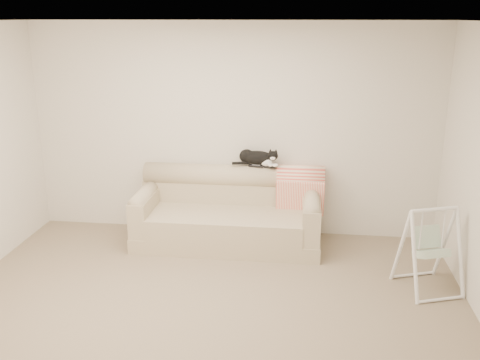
# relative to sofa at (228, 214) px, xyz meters

# --- Properties ---
(ground_plane) EXTENTS (5.00, 5.00, 0.00)m
(ground_plane) POSITION_rel_sofa_xyz_m (0.00, -1.62, -0.35)
(ground_plane) COLOR #776855
(ground_plane) RESTS_ON ground
(room_shell) EXTENTS (5.04, 4.04, 2.60)m
(room_shell) POSITION_rel_sofa_xyz_m (0.00, -1.62, 1.18)
(room_shell) COLOR beige
(room_shell) RESTS_ON ground
(sofa) EXTENTS (2.20, 0.93, 0.90)m
(sofa) POSITION_rel_sofa_xyz_m (0.00, 0.00, 0.00)
(sofa) COLOR tan
(sofa) RESTS_ON ground
(remote_a) EXTENTS (0.19, 0.08, 0.03)m
(remote_a) POSITION_rel_sofa_xyz_m (0.31, 0.22, 0.56)
(remote_a) COLOR black
(remote_a) RESTS_ON sofa
(remote_b) EXTENTS (0.18, 0.08, 0.02)m
(remote_b) POSITION_rel_sofa_xyz_m (0.47, 0.21, 0.56)
(remote_b) COLOR black
(remote_b) RESTS_ON sofa
(tuxedo_cat) EXTENTS (0.57, 0.25, 0.22)m
(tuxedo_cat) POSITION_rel_sofa_xyz_m (0.32, 0.25, 0.65)
(tuxedo_cat) COLOR black
(tuxedo_cat) RESTS_ON sofa
(throw_blanket) EXTENTS (0.57, 0.38, 0.58)m
(throw_blanket) POSITION_rel_sofa_xyz_m (0.85, 0.23, 0.37)
(throw_blanket) COLOR #E24C3E
(throw_blanket) RESTS_ON sofa
(baby_swing) EXTENTS (0.69, 0.71, 0.88)m
(baby_swing) POSITION_rel_sofa_xyz_m (2.15, -0.93, 0.08)
(baby_swing) COLOR white
(baby_swing) RESTS_ON ground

